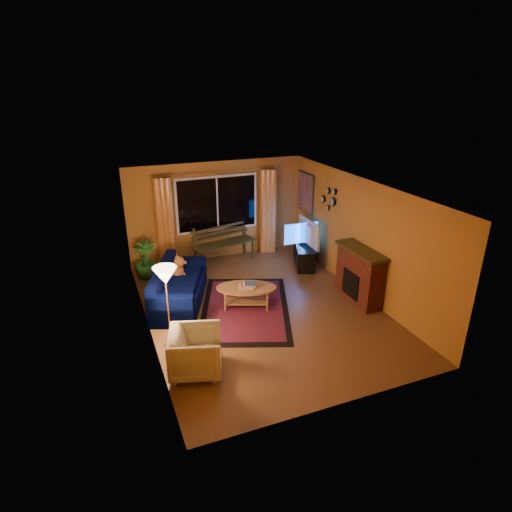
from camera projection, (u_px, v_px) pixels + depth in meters
name	position (u px, v px, depth m)	size (l,w,h in m)	color
floor	(261.00, 309.00, 8.76)	(4.50, 6.00, 0.02)	brown
ceiling	(262.00, 188.00, 7.80)	(4.50, 6.00, 0.02)	white
wall_back	(217.00, 211.00, 10.86)	(4.50, 0.02, 2.50)	#C48031
wall_left	(143.00, 270.00, 7.51)	(0.02, 6.00, 2.50)	#C48031
wall_right	(360.00, 237.00, 9.05)	(0.02, 6.00, 2.50)	#C48031
window	(217.00, 204.00, 10.73)	(2.00, 0.02, 1.30)	black
curtain_rod	(217.00, 172.00, 10.39)	(0.03, 0.03, 3.20)	#BF8C3F
curtain_left	(165.00, 223.00, 10.34)	(0.36, 0.36, 2.24)	orange
curtain_right	(268.00, 211.00, 11.26)	(0.36, 0.36, 2.24)	orange
bench	(225.00, 253.00, 10.90)	(1.66, 0.49, 0.50)	#332D12
potted_plant	(145.00, 260.00, 9.96)	(0.50, 0.50, 0.90)	#235B1E
sofa	(179.00, 286.00, 8.80)	(0.87, 2.02, 0.82)	black
dog	(176.00, 266.00, 9.11)	(0.36, 0.49, 0.53)	#97582D
armchair	(196.00, 350.00, 6.72)	(0.79, 0.74, 0.82)	#BDB590
floor_lamp	(168.00, 308.00, 7.27)	(0.25, 0.25, 1.50)	#BF8C3F
rug	(245.00, 308.00, 8.76)	(1.75, 2.76, 0.02)	maroon
coffee_table	(247.00, 297.00, 8.76)	(1.23, 1.23, 0.45)	#B27D48
tv_console	(304.00, 254.00, 10.76)	(0.42, 1.26, 0.52)	black
television	(305.00, 233.00, 10.54)	(1.11, 0.15, 0.64)	black
fireplace	(360.00, 276.00, 8.90)	(0.40, 1.20, 1.10)	maroon
mirror_cluster	(328.00, 198.00, 9.94)	(0.06, 0.60, 0.56)	black
painting	(305.00, 192.00, 10.99)	(0.04, 0.76, 0.96)	orange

